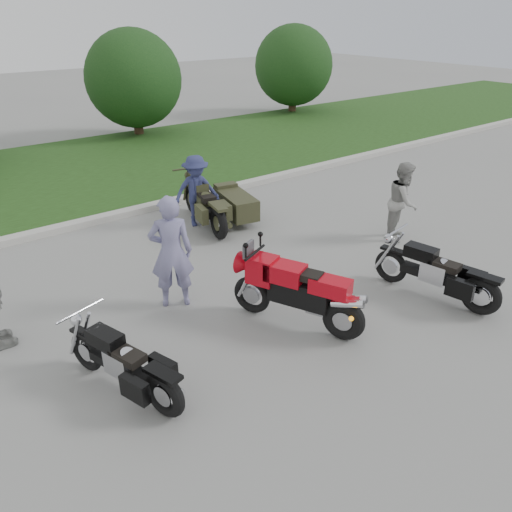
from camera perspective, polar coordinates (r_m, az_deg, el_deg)
ground at (r=8.06m, az=2.83°, el=-8.14°), size 80.00×80.00×0.00m
curb at (r=12.67m, az=-14.89°, el=4.75°), size 60.00×0.30×0.15m
grass_strip at (r=16.41m, az=-20.82°, el=8.80°), size 60.00×8.00×0.14m
tree_mid_right at (r=20.46m, az=-13.82°, el=19.06°), size 3.60×3.60×4.00m
tree_far_right at (r=24.82m, az=4.31°, el=20.87°), size 3.60×3.60×4.00m
sportbike_red at (r=7.80m, az=4.97°, el=-4.03°), size 1.10×2.13×1.07m
cruiser_left at (r=6.80m, az=-14.50°, el=-12.19°), size 0.81×2.07×0.82m
cruiser_right at (r=9.15m, az=20.26°, el=-2.12°), size 0.66×2.27×0.88m
cruiser_sidecar at (r=11.74m, az=-3.73°, el=5.83°), size 1.50×2.48×0.96m
person_stripe at (r=8.30m, az=-9.66°, el=0.43°), size 0.85×0.74×1.96m
person_grey at (r=11.24m, az=16.45°, el=6.01°), size 1.04×0.96×1.70m
person_denim at (r=11.58m, az=-6.84°, el=7.38°), size 1.20×0.89×1.65m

